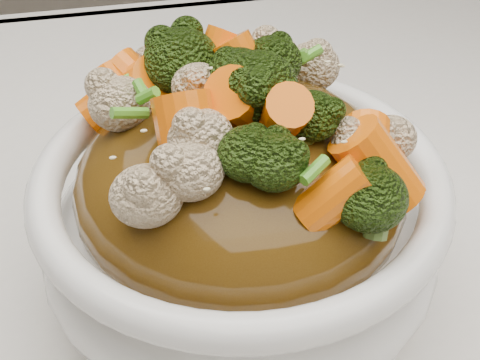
{
  "coord_description": "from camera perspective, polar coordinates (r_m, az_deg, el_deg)",
  "views": [
    {
      "loc": [
        -0.1,
        -0.26,
        1.04
      ],
      "look_at": [
        -0.04,
        0.01,
        0.83
      ],
      "focal_mm": 50.0,
      "sensor_mm": 36.0,
      "label": 1
    }
  ],
  "objects": [
    {
      "name": "tablecloth",
      "position": [
        0.42,
        5.51,
        -10.28
      ],
      "size": [
        1.2,
        0.8,
        0.04
      ],
      "primitive_type": "cube",
      "color": "silver",
      "rests_on": "dining_table"
    },
    {
      "name": "bowl",
      "position": [
        0.37,
        -0.0,
        -3.94
      ],
      "size": [
        0.29,
        0.29,
        0.09
      ],
      "primitive_type": null,
      "rotation": [
        0.0,
        0.0,
        0.43
      ],
      "color": "white",
      "rests_on": "tablecloth"
    },
    {
      "name": "sauce_base",
      "position": [
        0.35,
        -0.0,
        -0.38
      ],
      "size": [
        0.23,
        0.23,
        0.1
      ],
      "primitive_type": "ellipsoid",
      "rotation": [
        0.0,
        0.0,
        0.43
      ],
      "color": "#4E320D",
      "rests_on": "bowl"
    },
    {
      "name": "carrots",
      "position": [
        0.31,
        -0.0,
        8.48
      ],
      "size": [
        0.23,
        0.23,
        0.05
      ],
      "primitive_type": null,
      "rotation": [
        0.0,
        0.0,
        0.43
      ],
      "color": "orange",
      "rests_on": "sauce_base"
    },
    {
      "name": "broccoli",
      "position": [
        0.31,
        -0.0,
        8.33
      ],
      "size": [
        0.23,
        0.23,
        0.04
      ],
      "primitive_type": null,
      "rotation": [
        0.0,
        0.0,
        0.43
      ],
      "color": "black",
      "rests_on": "sauce_base"
    },
    {
      "name": "cauliflower",
      "position": [
        0.32,
        -0.0,
        8.01
      ],
      "size": [
        0.23,
        0.23,
        0.04
      ],
      "primitive_type": null,
      "rotation": [
        0.0,
        0.0,
        0.43
      ],
      "color": "beige",
      "rests_on": "sauce_base"
    },
    {
      "name": "scallions",
      "position": [
        0.31,
        -0.0,
        8.64
      ],
      "size": [
        0.17,
        0.17,
        0.02
      ],
      "primitive_type": null,
      "rotation": [
        0.0,
        0.0,
        0.43
      ],
      "color": "#499722",
      "rests_on": "sauce_base"
    },
    {
      "name": "sesame_seeds",
      "position": [
        0.31,
        -0.0,
        8.64
      ],
      "size": [
        0.21,
        0.21,
        0.01
      ],
      "primitive_type": null,
      "rotation": [
        0.0,
        0.0,
        0.43
      ],
      "color": "beige",
      "rests_on": "sauce_base"
    }
  ]
}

